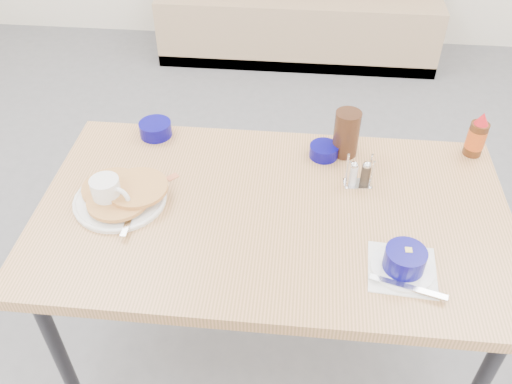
# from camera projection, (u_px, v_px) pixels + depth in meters

# --- Properties ---
(booth_bench) EXTENTS (1.90, 0.56, 1.22)m
(booth_bench) POSITION_uv_depth(u_px,v_px,m) (299.00, 4.00, 3.76)
(booth_bench) COLOR tan
(booth_bench) RESTS_ON ground
(dining_table) EXTENTS (1.40, 0.80, 0.76)m
(dining_table) POSITION_uv_depth(u_px,v_px,m) (272.00, 225.00, 1.64)
(dining_table) COLOR tan
(dining_table) RESTS_ON ground
(pancake_plate) EXTENTS (0.28, 0.30, 0.05)m
(pancake_plate) POSITION_uv_depth(u_px,v_px,m) (121.00, 196.00, 1.62)
(pancake_plate) COLOR white
(pancake_plate) RESTS_ON dining_table
(coffee_mug) EXTENTS (0.12, 0.09, 0.10)m
(coffee_mug) POSITION_uv_depth(u_px,v_px,m) (108.00, 193.00, 1.58)
(coffee_mug) COLOR white
(coffee_mug) RESTS_ON dining_table
(grits_setting) EXTENTS (0.20, 0.20, 0.07)m
(grits_setting) POSITION_uv_depth(u_px,v_px,m) (404.00, 262.00, 1.41)
(grits_setting) COLOR white
(grits_setting) RESTS_ON dining_table
(creamer_bowl) EXTENTS (0.11, 0.11, 0.05)m
(creamer_bowl) POSITION_uv_depth(u_px,v_px,m) (156.00, 129.00, 1.87)
(creamer_bowl) COLOR #070467
(creamer_bowl) RESTS_ON dining_table
(butter_bowl) EXTENTS (0.09, 0.09, 0.04)m
(butter_bowl) POSITION_uv_depth(u_px,v_px,m) (324.00, 151.00, 1.78)
(butter_bowl) COLOR #070467
(butter_bowl) RESTS_ON dining_table
(amber_tumbler) EXTENTS (0.09, 0.09, 0.16)m
(amber_tumbler) POSITION_uv_depth(u_px,v_px,m) (346.00, 133.00, 1.76)
(amber_tumbler) COLOR #331C10
(amber_tumbler) RESTS_ON dining_table
(condiment_caddy) EXTENTS (0.09, 0.06, 0.10)m
(condiment_caddy) POSITION_uv_depth(u_px,v_px,m) (359.00, 175.00, 1.67)
(condiment_caddy) COLOR silver
(condiment_caddy) RESTS_ON dining_table
(syrup_bottle) EXTENTS (0.06, 0.06, 0.16)m
(syrup_bottle) POSITION_uv_depth(u_px,v_px,m) (477.00, 137.00, 1.76)
(syrup_bottle) COLOR #47230F
(syrup_bottle) RESTS_ON dining_table
(sugar_wrapper) EXTENTS (0.04, 0.04, 0.00)m
(sugar_wrapper) POSITION_uv_depth(u_px,v_px,m) (172.00, 177.00, 1.71)
(sugar_wrapper) COLOR #D06A45
(sugar_wrapper) RESTS_ON dining_table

